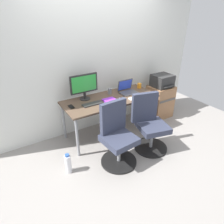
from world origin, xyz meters
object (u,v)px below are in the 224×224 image
object	(u,v)px
office_chair_right	(149,125)
office_chair_left	(117,137)
coffee_mug	(139,86)
printer	(162,81)
open_laptop	(127,90)
water_bottle_on_floor	(68,164)
side_cabinet	(160,101)
desktop_monitor	(84,85)

from	to	relation	value
office_chair_right	office_chair_left	bearing A→B (deg)	179.84
office_chair_left	coffee_mug	world-z (taller)	office_chair_left
printer	open_laptop	bearing A→B (deg)	177.24
office_chair_left	open_laptop	world-z (taller)	office_chair_left
office_chair_right	water_bottle_on_floor	size ratio (longest dim) A/B	3.03
printer	water_bottle_on_floor	size ratio (longest dim) A/B	1.29
side_cabinet	water_bottle_on_floor	world-z (taller)	side_cabinet
open_laptop	desktop_monitor	bearing A→B (deg)	170.29
side_cabinet	printer	xyz separation A→B (m)	(-0.00, -0.00, 0.45)
printer	office_chair_right	bearing A→B (deg)	-142.31
coffee_mug	printer	bearing A→B (deg)	-11.52
office_chair_left	open_laptop	size ratio (longest dim) A/B	3.03
office_chair_left	desktop_monitor	size ratio (longest dim) A/B	1.96
desktop_monitor	open_laptop	xyz separation A→B (m)	(0.79, -0.14, -0.19)
office_chair_left	water_bottle_on_floor	size ratio (longest dim) A/B	3.03
water_bottle_on_floor	coffee_mug	world-z (taller)	coffee_mug
office_chair_left	printer	world-z (taller)	office_chair_left
office_chair_left	coffee_mug	size ratio (longest dim) A/B	10.22
printer	coffee_mug	xyz separation A→B (m)	(-0.50, 0.10, -0.04)
side_cabinet	printer	size ratio (longest dim) A/B	1.67
side_cabinet	desktop_monitor	bearing A→B (deg)	173.86
office_chair_left	water_bottle_on_floor	bearing A→B (deg)	168.57
water_bottle_on_floor	open_laptop	size ratio (longest dim) A/B	1.00
water_bottle_on_floor	desktop_monitor	xyz separation A→B (m)	(0.65, 0.75, 0.81)
office_chair_left	side_cabinet	size ratio (longest dim) A/B	1.40
coffee_mug	desktop_monitor	bearing A→B (deg)	176.26
office_chair_left	side_cabinet	xyz separation A→B (m)	(1.55, 0.72, -0.09)
office_chair_left	coffee_mug	distance (m)	1.37
side_cabinet	coffee_mug	bearing A→B (deg)	168.59
side_cabinet	printer	bearing A→B (deg)	-90.00
office_chair_right	coffee_mug	world-z (taller)	office_chair_right
water_bottle_on_floor	open_laptop	xyz separation A→B (m)	(1.44, 0.61, 0.61)
open_laptop	coffee_mug	bearing A→B (deg)	10.68
printer	open_laptop	distance (m)	0.83
printer	water_bottle_on_floor	world-z (taller)	printer
open_laptop	printer	bearing A→B (deg)	-2.76
desktop_monitor	open_laptop	world-z (taller)	desktop_monitor
open_laptop	coffee_mug	distance (m)	0.34
side_cabinet	printer	distance (m)	0.45
water_bottle_on_floor	coffee_mug	size ratio (longest dim) A/B	3.37
side_cabinet	water_bottle_on_floor	distance (m)	2.35
water_bottle_on_floor	office_chair_left	bearing A→B (deg)	-11.43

